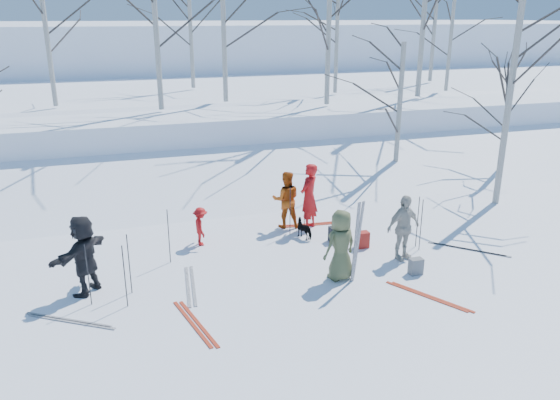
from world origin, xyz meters
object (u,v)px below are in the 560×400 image
object	(u,v)px
skier_grey_west	(84,255)
backpack_red	(362,240)
skier_redor_behind	(286,200)
skier_red_seated	(201,226)
skier_red_north	(309,197)
skier_olive_center	(341,245)
skier_cream_east	(403,228)
backpack_grey	(416,266)
backpack_dark	(336,234)
dog	(305,229)

from	to	relation	value
skier_grey_west	backpack_red	bearing A→B (deg)	131.32
skier_redor_behind	skier_red_seated	size ratio (longest dim) A/B	1.59
skier_red_north	skier_grey_west	xyz separation A→B (m)	(-5.77, -2.02, -0.06)
skier_red_north	skier_red_seated	bearing A→B (deg)	-36.67
skier_red_seated	skier_grey_west	bearing A→B (deg)	124.33
skier_olive_center	skier_red_north	xyz separation A→B (m)	(0.40, 3.06, 0.11)
skier_red_seated	skier_cream_east	size ratio (longest dim) A/B	0.63
skier_red_north	backpack_grey	bearing A→B (deg)	70.40
skier_olive_center	backpack_grey	bearing A→B (deg)	153.83
skier_olive_center	skier_grey_west	size ratio (longest dim) A/B	0.93
backpack_grey	backpack_dark	distance (m)	2.52
skier_olive_center	backpack_grey	distance (m)	1.88
backpack_grey	skier_olive_center	bearing A→B (deg)	169.29
dog	backpack_dark	bearing A→B (deg)	120.68
skier_redor_behind	backpack_dark	size ratio (longest dim) A/B	3.99
skier_red_north	dog	bearing A→B (deg)	20.56
skier_grey_west	dog	xyz separation A→B (m)	(5.45, 1.42, -0.61)
skier_red_seated	dog	size ratio (longest dim) A/B	1.66
skier_grey_west	backpack_dark	bearing A→B (deg)	136.90
skier_red_seated	backpack_red	bearing A→B (deg)	-108.80
skier_cream_east	skier_grey_west	distance (m)	7.24
dog	backpack_dark	distance (m)	0.83
skier_red_seated	skier_olive_center	bearing A→B (deg)	-135.80
skier_red_north	backpack_dark	size ratio (longest dim) A/B	4.61
skier_olive_center	skier_red_north	distance (m)	3.09
skier_red_seated	backpack_dark	xyz separation A→B (m)	(3.38, -0.84, -0.30)
backpack_grey	backpack_dark	bearing A→B (deg)	113.00
skier_redor_behind	backpack_red	distance (m)	2.47
skier_olive_center	skier_cream_east	world-z (taller)	skier_olive_center
skier_red_north	backpack_grey	xyz separation A→B (m)	(1.34, -3.39, -0.73)
skier_red_north	skier_grey_west	distance (m)	6.12
backpack_red	skier_grey_west	bearing A→B (deg)	-176.80
skier_olive_center	skier_grey_west	bearing A→B (deg)	-26.44
backpack_red	backpack_grey	world-z (taller)	backpack_red
skier_red_seated	backpack_dark	bearing A→B (deg)	-102.61
skier_grey_west	dog	bearing A→B (deg)	142.71
dog	backpack_red	size ratio (longest dim) A/B	1.44
skier_red_seated	dog	world-z (taller)	skier_red_seated
skier_red_north	dog	world-z (taller)	skier_red_north
skier_red_seated	backpack_grey	world-z (taller)	skier_red_seated
skier_redor_behind	skier_red_seated	world-z (taller)	skier_redor_behind
skier_cream_east	skier_grey_west	xyz separation A→B (m)	(-7.22, 0.52, 0.06)
skier_grey_west	backpack_dark	distance (m)	6.24
skier_red_north	skier_grey_west	size ratio (longest dim) A/B	1.06
skier_redor_behind	skier_grey_west	world-z (taller)	skier_grey_west
skier_olive_center	backpack_dark	bearing A→B (deg)	-126.26
dog	backpack_dark	size ratio (longest dim) A/B	1.51
skier_red_seated	backpack_dark	size ratio (longest dim) A/B	2.52
skier_grey_west	skier_redor_behind	bearing A→B (deg)	152.12
backpack_grey	backpack_dark	size ratio (longest dim) A/B	0.95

